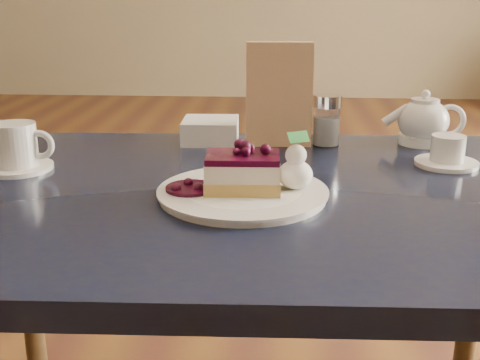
# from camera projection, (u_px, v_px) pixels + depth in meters

# --- Properties ---
(main_table) EXTENTS (1.16, 0.79, 0.71)m
(main_table) POSITION_uv_depth(u_px,v_px,m) (244.00, 230.00, 1.00)
(main_table) COLOR black
(main_table) RESTS_ON ground
(dessert_plate) EXTENTS (0.26, 0.26, 0.01)m
(dessert_plate) POSITION_uv_depth(u_px,v_px,m) (243.00, 194.00, 0.93)
(dessert_plate) COLOR white
(dessert_plate) RESTS_ON main_table
(cheesecake_slice) EXTENTS (0.12, 0.08, 0.06)m
(cheesecake_slice) POSITION_uv_depth(u_px,v_px,m) (243.00, 172.00, 0.92)
(cheesecake_slice) COLOR #DEBB5B
(cheesecake_slice) RESTS_ON dessert_plate
(whipped_cream) EXTENTS (0.05, 0.05, 0.05)m
(whipped_cream) POSITION_uv_depth(u_px,v_px,m) (295.00, 174.00, 0.92)
(whipped_cream) COLOR white
(whipped_cream) RESTS_ON dessert_plate
(berry_sauce) EXTENTS (0.08, 0.08, 0.01)m
(berry_sauce) POSITION_uv_depth(u_px,v_px,m) (190.00, 188.00, 0.92)
(berry_sauce) COLOR #360522
(berry_sauce) RESTS_ON dessert_plate
(coffee_set) EXTENTS (0.13, 0.12, 0.08)m
(coffee_set) POSITION_uv_depth(u_px,v_px,m) (17.00, 149.00, 1.06)
(coffee_set) COLOR white
(coffee_set) RESTS_ON main_table
(tea_set) EXTENTS (0.17, 0.27, 0.10)m
(tea_set) POSITION_uv_depth(u_px,v_px,m) (427.00, 128.00, 1.21)
(tea_set) COLOR white
(tea_set) RESTS_ON main_table
(menu_card) EXTENTS (0.13, 0.03, 0.21)m
(menu_card) POSITION_uv_depth(u_px,v_px,m) (279.00, 95.00, 1.21)
(menu_card) COLOR beige
(menu_card) RESTS_ON main_table
(sugar_shaker) EXTENTS (0.06, 0.06, 0.10)m
(sugar_shaker) POSITION_uv_depth(u_px,v_px,m) (327.00, 120.00, 1.22)
(sugar_shaker) COLOR white
(sugar_shaker) RESTS_ON main_table
(napkin_stack) EXTENTS (0.12, 0.12, 0.05)m
(napkin_stack) POSITION_uv_depth(u_px,v_px,m) (210.00, 130.00, 1.26)
(napkin_stack) COLOR white
(napkin_stack) RESTS_ON main_table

